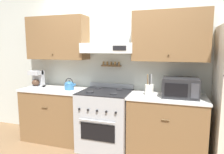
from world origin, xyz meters
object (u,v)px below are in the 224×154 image
at_px(stove_range, 105,119).
at_px(coffee_maker, 37,79).
at_px(utensil_crock, 149,90).
at_px(microwave, 180,88).
at_px(tea_kettle, 69,85).

relative_size(stove_range, coffee_maker, 3.34).
bearing_deg(stove_range, utensil_crock, 1.36).
distance_m(stove_range, microwave, 1.25).
xyz_separation_m(coffee_maker, microwave, (2.40, -0.01, -0.01)).
relative_size(tea_kettle, microwave, 0.42).
xyz_separation_m(stove_range, microwave, (1.11, 0.03, 0.58)).
bearing_deg(tea_kettle, microwave, 0.59).
relative_size(tea_kettle, utensil_crock, 0.65).
bearing_deg(coffee_maker, stove_range, -1.76).
relative_size(coffee_maker, microwave, 0.61).
height_order(coffee_maker, microwave, coffee_maker).
bearing_deg(coffee_maker, tea_kettle, -2.06).
xyz_separation_m(stove_range, utensil_crock, (0.68, 0.02, 0.52)).
relative_size(microwave, utensil_crock, 1.56).
bearing_deg(stove_range, tea_kettle, 178.56).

